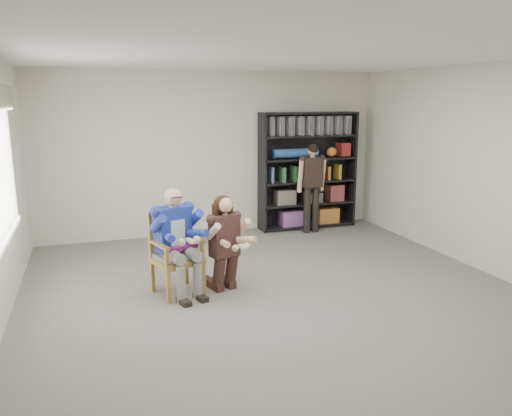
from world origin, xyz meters
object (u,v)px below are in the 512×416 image
object	(u,v)px
kneeling_woman	(226,244)
bookshelf	(308,171)
seated_man	(176,241)
armchair	(177,253)
standing_man	(312,189)

from	to	relation	value
kneeling_woman	bookshelf	bearing A→B (deg)	31.58
kneeling_woman	seated_man	bearing A→B (deg)	151.16
armchair	standing_man	distance (m)	3.45
seated_man	kneeling_woman	size ratio (longest dim) A/B	1.09
kneeling_woman	standing_man	size ratio (longest dim) A/B	0.76
standing_man	bookshelf	bearing A→B (deg)	75.14
bookshelf	standing_man	bearing A→B (deg)	-102.96
seated_man	kneeling_woman	distance (m)	0.59
kneeling_woman	standing_man	distance (m)	3.09
armchair	kneeling_woman	bearing A→B (deg)	-28.84
armchair	kneeling_woman	distance (m)	0.60
seated_man	kneeling_woman	xyz separation A→B (m)	(0.58, -0.12, -0.06)
standing_man	armchair	bearing A→B (deg)	-144.76
seated_man	standing_man	distance (m)	3.45
seated_man	standing_man	bearing A→B (deg)	19.98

